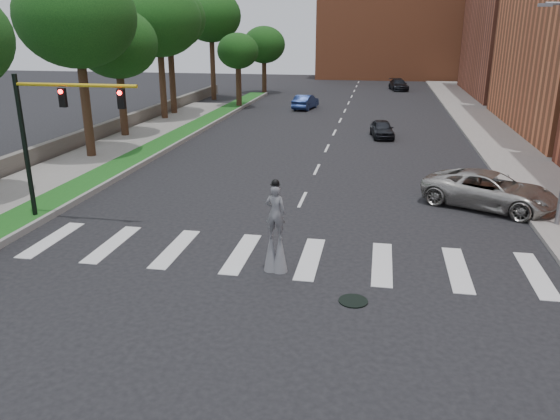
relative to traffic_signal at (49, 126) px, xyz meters
name	(u,v)px	position (x,y,z in m)	size (l,w,h in m)	color
ground_plane	(270,267)	(9.78, -3.00, -4.15)	(160.00, 160.00, 0.00)	black
grass_median	(169,141)	(-1.72, 17.00, -4.03)	(2.00, 60.00, 0.25)	#175119
median_curb	(183,141)	(-0.67, 17.00, -4.01)	(0.20, 60.00, 0.28)	gray
sidewalk_left	(54,174)	(-4.72, 7.00, -4.06)	(4.00, 60.00, 0.18)	gray
sidewalk_right	(503,139)	(22.28, 22.00, -4.06)	(5.00, 90.00, 0.18)	gray
stone_wall	(111,128)	(-7.22, 19.00, -3.60)	(0.50, 56.00, 1.10)	#5B564E
manhole	(353,301)	(12.78, -5.00, -4.13)	(0.90, 0.90, 0.04)	black
building_far	(550,8)	(31.78, 51.00, 5.85)	(16.00, 22.00, 20.00)	#984D38
building_backdrop	(401,20)	(15.78, 75.00, 4.85)	(26.00, 14.00, 18.00)	#CB6A40
traffic_signal	(49,126)	(0.00, 0.00, 0.00)	(5.30, 0.23, 6.20)	black
stilt_performer	(276,234)	(10.02, -3.22, -2.80)	(0.84, 0.57, 3.27)	#362215
suv_crossing	(490,190)	(18.45, 5.36, -3.32)	(2.76, 5.98, 1.66)	#ABA8A2
car_near	(382,129)	(13.48, 21.65, -3.50)	(1.54, 3.82, 1.30)	black
car_mid	(305,102)	(5.73, 35.48, -3.42)	(1.54, 4.42, 1.46)	navy
car_far	(399,85)	(15.46, 54.90, -3.45)	(1.97, 4.85, 1.41)	black
tree_2	(76,17)	(-4.73, 11.33, 4.37)	(7.08, 7.08, 11.57)	#362215
tree_3	(117,44)	(-5.72, 18.24, 2.65)	(5.86, 5.86, 9.33)	#362215
tree_4	(169,19)	(-6.09, 29.54, 4.50)	(6.71, 6.71, 11.54)	#362215
tree_5	(211,16)	(-5.68, 41.16, 4.92)	(6.65, 6.65, 11.95)	#362215
tree_6	(238,52)	(-1.15, 35.16, 1.44)	(4.15, 4.15, 7.44)	#362215
tree_7	(264,45)	(-1.29, 48.50, 1.68)	(5.24, 5.24, 8.10)	#362215
tree_8	(158,20)	(-5.82, 26.49, 4.38)	(7.35, 7.35, 11.69)	#362215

